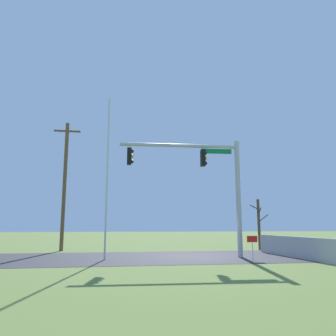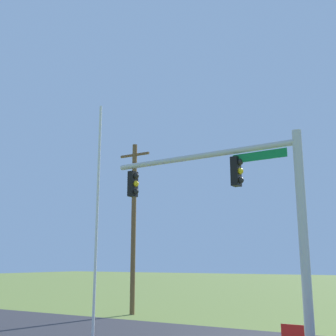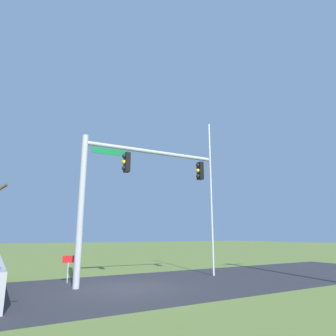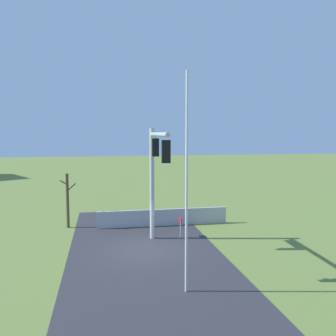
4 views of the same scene
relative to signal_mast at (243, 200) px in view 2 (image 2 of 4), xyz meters
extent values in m
cylinder|color=#B2B5BA|center=(1.82, -0.08, -1.32)|extent=(0.28, 0.28, 6.64)
cylinder|color=#B2B5BA|center=(-1.58, 0.07, 1.65)|extent=(6.82, 0.51, 0.20)
cube|color=#0F7238|center=(0.60, -0.03, 1.37)|extent=(1.80, 0.11, 0.28)
cube|color=black|center=(-0.22, 0.01, 0.95)|extent=(0.26, 0.37, 0.96)
sphere|color=black|center=(-0.07, 0.00, 1.25)|extent=(0.22, 0.22, 0.22)
sphere|color=yellow|center=(-0.07, 0.00, 0.95)|extent=(0.22, 0.22, 0.22)
sphere|color=black|center=(-0.07, 0.00, 0.65)|extent=(0.22, 0.22, 0.22)
cube|color=black|center=(-4.44, 0.20, 0.95)|extent=(0.26, 0.37, 0.96)
sphere|color=black|center=(-4.29, 0.19, 1.25)|extent=(0.22, 0.22, 0.22)
sphere|color=yellow|center=(-4.29, 0.19, 0.95)|extent=(0.22, 0.22, 0.22)
sphere|color=black|center=(-4.29, 0.19, 0.65)|extent=(0.22, 0.22, 0.22)
cylinder|color=silver|center=(-5.62, -0.40, -0.27)|extent=(0.10, 0.10, 8.73)
cylinder|color=brown|center=(-8.75, 6.47, -0.03)|extent=(0.26, 0.26, 9.22)
cube|color=brown|center=(-8.75, 6.47, 3.98)|extent=(1.90, 0.12, 0.12)
cube|color=red|center=(1.81, -1.82, -3.58)|extent=(0.56, 0.02, 0.32)
camera|label=1|loc=(-5.29, -18.45, -2.90)|focal=35.99mm
camera|label=2|loc=(4.75, -12.86, -1.91)|focal=45.72mm
camera|label=3|loc=(5.04, 13.04, -2.48)|focal=31.72mm
camera|label=4|loc=(-19.09, 2.85, 1.73)|focal=38.26mm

